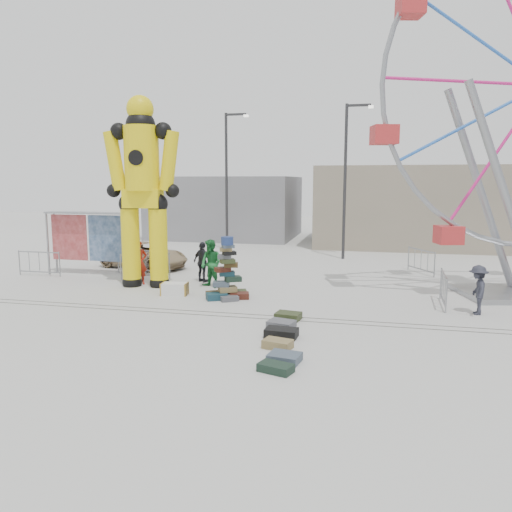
% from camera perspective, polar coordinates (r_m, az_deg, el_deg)
% --- Properties ---
extents(ground, '(90.00, 90.00, 0.00)m').
position_cam_1_polar(ground, '(14.86, -4.64, -7.48)').
color(ground, '#9E9E99').
rests_on(ground, ground).
extents(track_line_near, '(40.00, 0.04, 0.01)m').
position_cam_1_polar(track_line_near, '(15.41, -3.97, -6.87)').
color(track_line_near, '#47443F').
rests_on(track_line_near, ground).
extents(track_line_far, '(40.00, 0.04, 0.01)m').
position_cam_1_polar(track_line_far, '(15.78, -3.54, -6.50)').
color(track_line_far, '#47443F').
rests_on(track_line_far, ground).
extents(building_right, '(12.00, 8.00, 5.00)m').
position_cam_1_polar(building_right, '(33.75, 17.49, 5.46)').
color(building_right, gray).
rests_on(building_right, ground).
extents(building_left, '(10.00, 8.00, 4.40)m').
position_cam_1_polar(building_left, '(37.13, -3.31, 5.62)').
color(building_left, gray).
rests_on(building_left, ground).
extents(lamp_post_right, '(1.41, 0.25, 8.00)m').
position_cam_1_polar(lamp_post_right, '(26.64, 10.35, 9.25)').
color(lamp_post_right, '#2D2D30').
rests_on(lamp_post_right, ground).
extents(lamp_post_left, '(1.41, 0.25, 8.00)m').
position_cam_1_polar(lamp_post_left, '(29.78, -3.22, 9.29)').
color(lamp_post_left, '#2D2D30').
rests_on(lamp_post_left, ground).
extents(suitcase_tower, '(1.67, 1.47, 2.19)m').
position_cam_1_polar(suitcase_tower, '(17.62, -3.32, -2.87)').
color(suitcase_tower, '#183B49').
rests_on(suitcase_tower, ground).
extents(crash_test_dummy, '(2.99, 1.31, 7.50)m').
position_cam_1_polar(crash_test_dummy, '(19.70, -12.83, 7.93)').
color(crash_test_dummy, black).
rests_on(crash_test_dummy, ground).
extents(banner_scaffold, '(3.84, 0.69, 2.77)m').
position_cam_1_polar(banner_scaffold, '(22.93, -18.71, 3.07)').
color(banner_scaffold, gray).
rests_on(banner_scaffold, ground).
extents(steamer_trunk, '(0.99, 0.65, 0.44)m').
position_cam_1_polar(steamer_trunk, '(18.38, -9.29, -3.74)').
color(steamer_trunk, silver).
rests_on(steamer_trunk, ground).
extents(row_case_0, '(0.81, 0.66, 0.21)m').
position_cam_1_polar(row_case_0, '(15.03, 3.70, -6.86)').
color(row_case_0, '#303A1D').
rests_on(row_case_0, ground).
extents(row_case_1, '(0.84, 0.72, 0.20)m').
position_cam_1_polar(row_case_1, '(14.23, 2.91, -7.77)').
color(row_case_1, '#55575D').
rests_on(row_case_1, ground).
extents(row_case_2, '(0.89, 0.60, 0.24)m').
position_cam_1_polar(row_case_2, '(13.38, 2.92, -8.76)').
color(row_case_2, black).
rests_on(row_case_2, ground).
extents(row_case_3, '(0.79, 0.61, 0.22)m').
position_cam_1_polar(row_case_3, '(12.53, 2.49, -10.01)').
color(row_case_3, olive).
rests_on(row_case_3, ground).
extents(row_case_4, '(0.80, 0.69, 0.19)m').
position_cam_1_polar(row_case_4, '(11.67, 3.29, -11.51)').
color(row_case_4, '#445362').
rests_on(row_case_4, ground).
extents(row_case_5, '(0.84, 0.64, 0.19)m').
position_cam_1_polar(row_case_5, '(11.08, 2.27, -12.64)').
color(row_case_5, black).
rests_on(row_case_5, ground).
extents(barricade_dummy_a, '(2.00, 0.11, 1.10)m').
position_cam_1_polar(barricade_dummy_a, '(23.65, -23.53, -0.78)').
color(barricade_dummy_a, gray).
rests_on(barricade_dummy_a, ground).
extents(barricade_dummy_b, '(2.00, 0.34, 1.10)m').
position_cam_1_polar(barricade_dummy_b, '(22.87, -13.43, -0.60)').
color(barricade_dummy_b, gray).
rests_on(barricade_dummy_b, ground).
extents(barricade_dummy_c, '(1.90, 0.82, 1.10)m').
position_cam_1_polar(barricade_dummy_c, '(21.43, -12.54, -1.17)').
color(barricade_dummy_c, gray).
rests_on(barricade_dummy_c, ground).
extents(barricade_wheel_front, '(0.19, 2.00, 1.10)m').
position_cam_1_polar(barricade_wheel_front, '(17.69, 20.63, -3.57)').
color(barricade_wheel_front, gray).
rests_on(barricade_wheel_front, ground).
extents(barricade_wheel_back, '(1.04, 1.81, 1.10)m').
position_cam_1_polar(barricade_wheel_back, '(23.53, 18.34, -0.55)').
color(barricade_wheel_back, gray).
rests_on(barricade_wheel_back, ground).
extents(pedestrian_red, '(0.77, 0.72, 1.76)m').
position_cam_1_polar(pedestrian_red, '(20.40, -13.21, -0.74)').
color(pedestrian_red, '#AF2519').
rests_on(pedestrian_red, ground).
extents(pedestrian_green, '(1.14, 1.06, 1.87)m').
position_cam_1_polar(pedestrian_green, '(19.35, -5.17, -0.88)').
color(pedestrian_green, '#19662B').
rests_on(pedestrian_green, ground).
extents(pedestrian_black, '(1.05, 0.78, 1.65)m').
position_cam_1_polar(pedestrian_black, '(20.46, -6.11, -0.69)').
color(pedestrian_black, black).
rests_on(pedestrian_black, ground).
extents(pedestrian_grey, '(0.61, 1.02, 1.54)m').
position_cam_1_polar(pedestrian_grey, '(16.88, 24.01, -3.56)').
color(pedestrian_grey, '#242530').
rests_on(pedestrian_grey, ground).
extents(parked_suv, '(4.78, 3.21, 1.22)m').
position_cam_1_polar(parked_suv, '(24.30, -12.68, 0.10)').
color(parked_suv, tan).
rests_on(parked_suv, ground).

